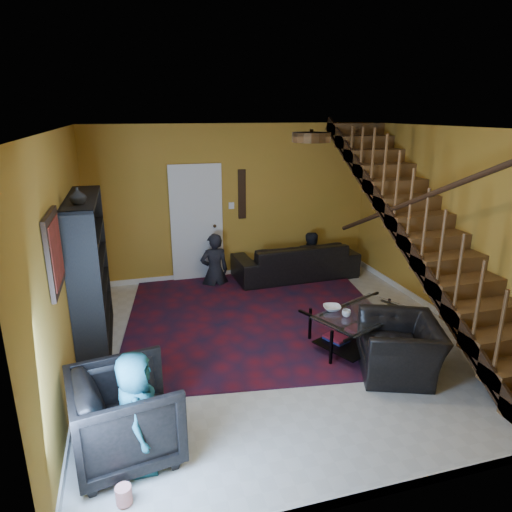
% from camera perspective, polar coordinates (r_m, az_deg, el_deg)
% --- Properties ---
extents(floor, '(5.50, 5.50, 0.00)m').
position_cam_1_polar(floor, '(6.37, 3.20, -10.45)').
color(floor, beige).
rests_on(floor, ground).
extents(room, '(5.50, 5.50, 5.50)m').
position_cam_1_polar(room, '(7.27, -10.34, -6.56)').
color(room, '#B17927').
rests_on(room, ground).
extents(staircase, '(0.95, 5.02, 3.18)m').
position_cam_1_polar(staircase, '(6.83, 20.53, 2.97)').
color(staircase, brown).
rests_on(staircase, floor).
extents(bookshelf, '(0.35, 1.80, 2.00)m').
position_cam_1_polar(bookshelf, '(6.26, -19.89, -2.40)').
color(bookshelf, black).
rests_on(bookshelf, floor).
extents(door, '(0.82, 0.05, 2.05)m').
position_cam_1_polar(door, '(8.34, -7.41, 3.82)').
color(door, silver).
rests_on(door, floor).
extents(framed_picture, '(0.04, 0.74, 0.74)m').
position_cam_1_polar(framed_picture, '(4.62, -23.92, 0.45)').
color(framed_picture, maroon).
rests_on(framed_picture, room).
extents(wall_hanging, '(0.14, 0.03, 0.90)m').
position_cam_1_polar(wall_hanging, '(8.40, -1.77, 7.72)').
color(wall_hanging, black).
rests_on(wall_hanging, room).
extents(ceiling_fixture, '(0.40, 0.40, 0.10)m').
position_cam_1_polar(ceiling_fixture, '(4.88, 6.93, 14.52)').
color(ceiling_fixture, '#3F2814').
rests_on(ceiling_fixture, room).
extents(rug, '(4.38, 4.85, 0.02)m').
position_cam_1_polar(rug, '(7.26, -0.27, -6.64)').
color(rug, '#4D0D18').
rests_on(rug, floor).
extents(sofa, '(2.32, 0.99, 0.67)m').
position_cam_1_polar(sofa, '(8.57, 4.94, -0.53)').
color(sofa, black).
rests_on(sofa, floor).
extents(armchair_left, '(1.05, 1.02, 0.83)m').
position_cam_1_polar(armchair_left, '(4.44, -15.96, -18.62)').
color(armchair_left, black).
rests_on(armchair_left, floor).
extents(armchair_right, '(1.17, 1.25, 0.65)m').
position_cam_1_polar(armchair_right, '(5.77, 17.49, -10.80)').
color(armchair_right, black).
rests_on(armchair_right, floor).
extents(person_adult_a, '(0.52, 0.35, 1.40)m').
position_cam_1_polar(person_adult_a, '(8.25, -5.19, -1.89)').
color(person_adult_a, black).
rests_on(person_adult_a, sofa).
extents(person_adult_b, '(0.65, 0.52, 1.29)m').
position_cam_1_polar(person_adult_b, '(8.76, 6.63, -1.13)').
color(person_adult_b, black).
rests_on(person_adult_b, sofa).
extents(person_child, '(0.39, 0.57, 1.12)m').
position_cam_1_polar(person_child, '(4.20, -14.67, -18.45)').
color(person_child, '#174F57').
rests_on(person_child, armchair_left).
extents(coffee_table, '(1.45, 1.18, 0.48)m').
position_cam_1_polar(coffee_table, '(6.25, 13.11, -8.62)').
color(coffee_table, black).
rests_on(coffee_table, floor).
extents(cup_a, '(0.15, 0.15, 0.09)m').
position_cam_1_polar(cup_a, '(6.00, 11.23, -7.03)').
color(cup_a, '#999999').
rests_on(cup_a, coffee_table).
extents(cup_b, '(0.14, 0.14, 0.10)m').
position_cam_1_polar(cup_b, '(6.15, 15.37, -6.68)').
color(cup_b, '#999999').
rests_on(cup_b, coffee_table).
extents(bowl, '(0.29, 0.29, 0.06)m').
position_cam_1_polar(bowl, '(6.16, 9.48, -6.42)').
color(bowl, '#999999').
rests_on(bowl, coffee_table).
extents(vase, '(0.18, 0.18, 0.19)m').
position_cam_1_polar(vase, '(5.50, -21.39, 7.01)').
color(vase, '#999999').
rests_on(vase, bookshelf).
extents(popcorn_bucket, '(0.16, 0.16, 0.15)m').
position_cam_1_polar(popcorn_bucket, '(4.21, -16.21, -26.74)').
color(popcorn_bucket, red).
rests_on(popcorn_bucket, rug).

